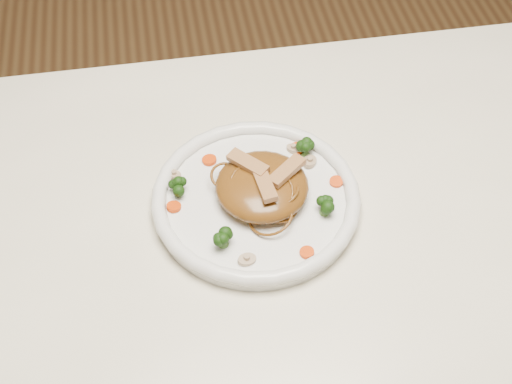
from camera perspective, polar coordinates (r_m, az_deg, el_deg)
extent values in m
cube|color=white|center=(0.93, 2.64, -5.10)|extent=(1.20, 0.80, 0.04)
cylinder|color=brown|center=(1.57, 19.29, 0.09)|extent=(0.06, 0.06, 0.71)
cylinder|color=white|center=(0.94, 0.00, -0.86)|extent=(0.36, 0.36, 0.02)
ellipsoid|color=brown|center=(0.93, 0.49, 0.49)|extent=(0.14, 0.14, 0.04)
cube|color=tan|center=(0.91, 2.52, 1.75)|extent=(0.06, 0.05, 0.01)
cube|color=tan|center=(0.92, -0.66, 2.37)|extent=(0.05, 0.06, 0.01)
cube|color=tan|center=(0.90, 0.72, 0.63)|extent=(0.03, 0.06, 0.01)
cylinder|color=#E34908|center=(1.00, 3.37, 3.58)|extent=(0.02, 0.02, 0.00)
cylinder|color=#E34908|center=(0.93, -6.71, -1.19)|extent=(0.02, 0.02, 0.00)
cylinder|color=#E34908|center=(0.96, 6.55, 0.83)|extent=(0.02, 0.02, 0.00)
cylinder|color=#E34908|center=(0.98, -3.83, 2.62)|extent=(0.03, 0.03, 0.00)
cylinder|color=#E34908|center=(0.88, 4.17, -4.93)|extent=(0.02, 0.02, 0.00)
cylinder|color=#BCA68D|center=(0.87, -0.75, -5.53)|extent=(0.03, 0.03, 0.01)
cylinder|color=#BCA68D|center=(0.98, 4.40, 2.48)|extent=(0.04, 0.04, 0.01)
cylinder|color=#BCA68D|center=(0.97, -6.67, 1.39)|extent=(0.03, 0.03, 0.01)
cylinder|color=#BCA68D|center=(0.99, 3.05, 3.53)|extent=(0.03, 0.03, 0.01)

